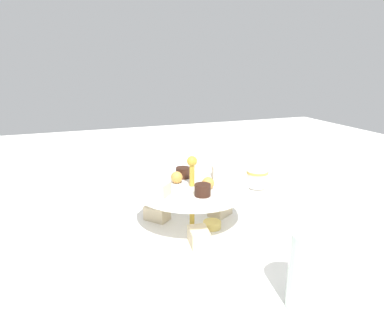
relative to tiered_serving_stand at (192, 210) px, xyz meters
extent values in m
plane|color=white|center=(0.00, 0.00, -0.04)|extent=(2.40, 2.40, 0.00)
cylinder|color=white|center=(0.00, 0.00, -0.04)|extent=(0.27, 0.27, 0.01)
cylinder|color=white|center=(0.00, 0.00, 0.05)|extent=(0.22, 0.22, 0.01)
cylinder|color=gold|center=(0.00, 0.00, 0.03)|extent=(0.01, 0.01, 0.15)
sphere|color=gold|center=(0.00, 0.00, 0.10)|extent=(0.02, 0.02, 0.02)
cube|color=beige|center=(-0.02, -0.08, -0.02)|extent=(0.04, 0.05, 0.03)
cube|color=beige|center=(0.07, 0.03, -0.02)|extent=(0.06, 0.05, 0.03)
cube|color=beige|center=(-0.06, 0.05, -0.02)|extent=(0.06, 0.06, 0.03)
cylinder|color=#E5C660|center=(0.03, -0.02, -0.03)|extent=(0.04, 0.04, 0.01)
cylinder|color=#381E14|center=(0.00, -0.06, 0.06)|extent=(0.03, 0.03, 0.02)
cylinder|color=#381E14|center=(0.00, 0.06, 0.06)|extent=(0.03, 0.03, 0.02)
cube|color=beige|center=(0.07, 0.03, 0.06)|extent=(0.04, 0.04, 0.02)
cube|color=beige|center=(-0.07, -0.03, 0.06)|extent=(0.04, 0.04, 0.02)
sphere|color=gold|center=(-0.02, 0.03, 0.06)|extent=(0.02, 0.02, 0.02)
sphere|color=gold|center=(0.02, -0.03, 0.06)|extent=(0.02, 0.02, 0.02)
cylinder|color=silver|center=(0.07, -0.28, 0.01)|extent=(0.07, 0.07, 0.11)
cylinder|color=silver|center=(0.12, 0.26, -0.01)|extent=(0.06, 0.06, 0.08)
cylinder|color=white|center=(0.25, 0.17, -0.04)|extent=(0.09, 0.09, 0.01)
cylinder|color=white|center=(0.25, 0.17, -0.02)|extent=(0.06, 0.06, 0.04)
cylinder|color=gold|center=(0.25, 0.17, 0.00)|extent=(0.06, 0.06, 0.01)
cube|color=silver|center=(-0.31, -0.14, -0.04)|extent=(0.10, 0.15, 0.00)
cube|color=silver|center=(0.33, -0.07, -0.04)|extent=(0.02, 0.17, 0.00)
camera|label=1|loc=(-0.23, -0.61, 0.29)|focal=32.62mm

